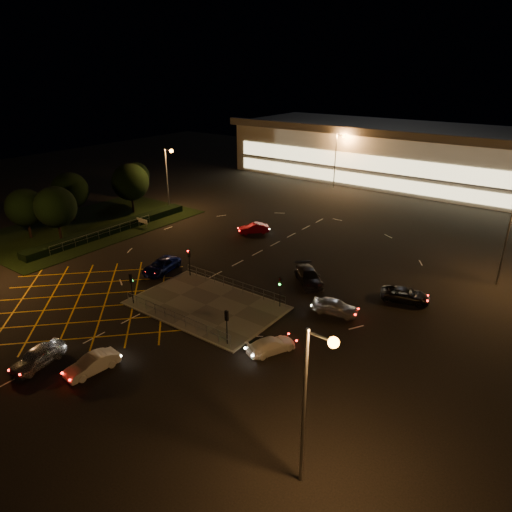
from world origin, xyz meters
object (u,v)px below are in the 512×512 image
Objects in this scene: car_left_blue at (161,266)px; car_east_grey at (405,295)px; signal_nw at (189,257)px; car_near_silver at (38,357)px; signal_se at (227,320)px; car_approach_white at (271,345)px; car_right_silver at (335,306)px; car_circ_red at (254,228)px; car_queue_white at (92,364)px; signal_sw at (131,283)px; car_far_dkgrey at (309,276)px; signal_ne at (280,286)px.

car_east_grey is (24.83, 9.55, -0.05)m from car_left_blue.
signal_nw is 19.05m from car_near_silver.
car_approach_white is at bearing -158.15° from signal_se.
car_east_grey is (4.50, 6.42, -0.08)m from car_right_silver.
car_right_silver is (20.33, 3.13, 0.03)m from car_left_blue.
car_queue_white is at bearing -32.44° from car_circ_red.
signal_sw reaches higher than car_far_dkgrey.
signal_nw is 16.93m from car_approach_white.
car_east_grey is (19.50, 27.43, -0.11)m from car_near_silver.
signal_ne is 0.58× the size of car_far_dkgrey.
car_circ_red is at bearing -83.34° from signal_sw.
car_queue_white is 0.77× the size of car_far_dkgrey.
signal_nw is at bearing 1.53° from car_approach_white.
signal_ne is 0.61× the size of car_left_blue.
signal_ne is 18.02m from car_queue_white.
signal_nw is at bearing 86.38° from car_right_silver.
car_queue_white is at bearing 139.53° from car_right_silver.
car_near_silver reaches higher than car_right_silver.
car_approach_white is at bearing -8.04° from car_circ_red.
signal_nw is 17.04m from car_right_silver.
car_near_silver is at bearing -156.58° from car_far_dkgrey.
car_near_silver is 1.07× the size of car_circ_red.
car_queue_white is at bearing 71.87° from car_approach_white.
signal_nw is 13.24m from car_far_dkgrey.
car_queue_white is 33.65m from car_circ_red.
signal_nw is 15.92m from car_circ_red.
car_far_dkgrey is at bearing 9.52° from car_circ_red.
signal_ne is 0.74× the size of car_circ_red.
signal_se is 7.99m from signal_ne.
car_approach_white is at bearing 143.35° from car_east_grey.
car_near_silver is at bearing 133.72° from car_right_silver.
car_right_silver reaches higher than car_approach_white.
car_far_dkgrey is (5.53, 23.24, 0.10)m from car_queue_white.
signal_se is (12.00, 0.00, 0.00)m from signal_sw.
car_left_blue reaches higher than car_east_grey.
car_circ_red is at bearing -26.00° from car_approach_white.
car_far_dkgrey is (15.01, 7.35, 0.07)m from car_left_blue.
signal_sw is 0.61× the size of car_left_blue.
car_left_blue is 16.63m from car_circ_red.
car_queue_white is 21.89m from car_right_silver.
signal_nw is at bearing 96.26° from car_east_grey.
signal_ne is at bearing 51.33° from car_near_silver.
car_far_dkgrey reaches higher than car_queue_white.
car_queue_white is at bearing -70.49° from signal_nw.
car_circ_red is (-2.75, 15.60, -1.67)m from signal_nw.
signal_se reaches higher than car_left_blue.
car_circ_red is (-14.75, 23.58, -1.67)m from signal_se.
car_right_silver is at bearing -84.04° from car_far_dkgrey.
car_circ_red is (-19.59, 13.48, -0.05)m from car_right_silver.
car_left_blue is 1.22× the size of car_circ_red.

